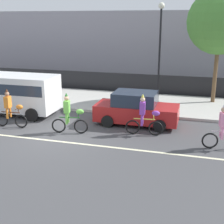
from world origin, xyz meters
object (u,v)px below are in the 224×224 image
parked_van_white (14,91)px  street_lamp_post (160,39)px  parade_cyclist_lime (70,116)px  parade_cyclist_purple (145,117)px  parade_cyclist_orange (11,111)px  parked_car_red (136,109)px

parked_van_white → street_lamp_post: bearing=29.6°
parade_cyclist_lime → parade_cyclist_purple: size_ratio=1.00×
parked_van_white → street_lamp_post: (7.40, 4.20, 2.71)m
parade_cyclist_lime → parked_van_white: parked_van_white is taller
parade_cyclist_orange → parked_car_red: bearing=20.1°
parade_cyclist_purple → parked_van_white: (-7.56, 1.37, 0.44)m
parade_cyclist_purple → street_lamp_post: bearing=91.6°
parked_van_white → parked_car_red: bearing=0.3°
parade_cyclist_lime → parade_cyclist_orange: bearing=179.9°
parked_car_red → street_lamp_post: 5.28m
parade_cyclist_orange → parade_cyclist_lime: (3.09, -0.01, 0.00)m
parade_cyclist_orange → parked_van_white: bearing=118.3°
parked_car_red → parade_cyclist_lime: bearing=-141.7°
parked_car_red → parked_van_white: bearing=-179.7°
parade_cyclist_orange → parked_car_red: (5.77, 2.11, -0.06)m
parade_cyclist_purple → street_lamp_post: street_lamp_post is taller
parade_cyclist_purple → parked_van_white: parked_van_white is taller
parade_cyclist_orange → parked_car_red: size_ratio=0.47×
parade_cyclist_purple → parade_cyclist_orange: bearing=-173.8°
parade_cyclist_orange → parked_car_red: 6.14m
parade_cyclist_lime → parade_cyclist_purple: bearing=11.9°
parade_cyclist_orange → parked_van_white: 2.40m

